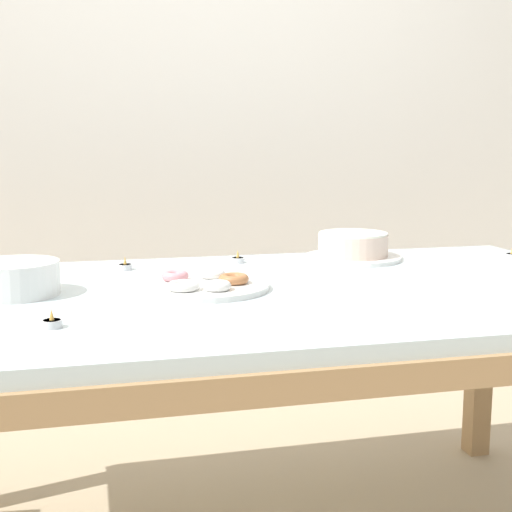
% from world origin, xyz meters
% --- Properties ---
extents(wall_back, '(8.00, 0.10, 2.60)m').
position_xyz_m(wall_back, '(0.00, 1.48, 1.30)').
color(wall_back, white).
rests_on(wall_back, ground).
extents(dining_table, '(1.83, 1.05, 0.73)m').
position_xyz_m(dining_table, '(0.00, 0.00, 0.66)').
color(dining_table, silver).
rests_on(dining_table, ground).
extents(cake_chocolate_round, '(0.29, 0.29, 0.08)m').
position_xyz_m(cake_chocolate_round, '(0.33, 0.35, 0.77)').
color(cake_chocolate_round, white).
rests_on(cake_chocolate_round, dining_table).
extents(pastry_platter, '(0.32, 0.32, 0.04)m').
position_xyz_m(pastry_platter, '(-0.18, 0.03, 0.74)').
color(pastry_platter, white).
rests_on(pastry_platter, dining_table).
extents(plate_stack, '(0.21, 0.21, 0.08)m').
position_xyz_m(plate_stack, '(-0.63, 0.07, 0.77)').
color(plate_stack, white).
rests_on(plate_stack, dining_table).
extents(tealight_near_front, '(0.04, 0.04, 0.04)m').
position_xyz_m(tealight_near_front, '(-0.02, 0.38, 0.74)').
color(tealight_near_front, silver).
rests_on(tealight_near_front, dining_table).
extents(tealight_left_edge, '(0.04, 0.04, 0.04)m').
position_xyz_m(tealight_left_edge, '(-0.36, 0.34, 0.74)').
color(tealight_left_edge, silver).
rests_on(tealight_left_edge, dining_table).
extents(tealight_right_edge, '(0.04, 0.04, 0.04)m').
position_xyz_m(tealight_right_edge, '(0.81, 0.25, 0.74)').
color(tealight_right_edge, silver).
rests_on(tealight_right_edge, dining_table).
extents(tealight_centre, '(0.04, 0.04, 0.04)m').
position_xyz_m(tealight_centre, '(-0.53, -0.26, 0.74)').
color(tealight_centre, silver).
rests_on(tealight_centre, dining_table).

